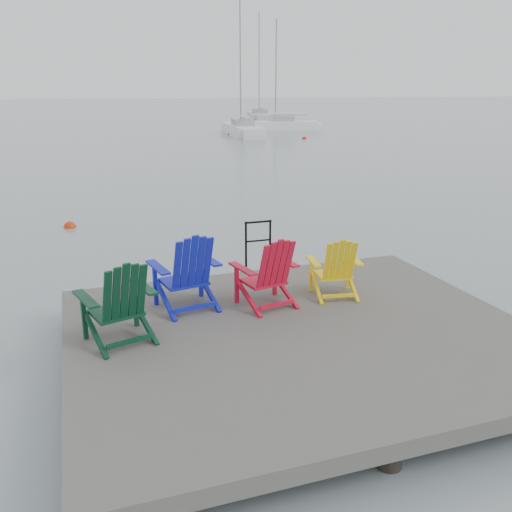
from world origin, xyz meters
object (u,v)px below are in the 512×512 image
object	(u,v)px
sailboat_far	(279,126)
sailboat_near	(242,130)
chair_green	(119,301)
chair_yellow	(336,267)
sailboat_mid	(259,116)
buoy_a	(70,227)
handrail	(258,241)
buoy_c	(304,139)
buoy_d	(230,135)
chair_red	(268,272)
chair_blue	(187,271)

from	to	relation	value
sailboat_far	sailboat_near	bearing A→B (deg)	145.51
chair_green	chair_yellow	bearing A→B (deg)	-6.27
sailboat_mid	sailboat_far	world-z (taller)	sailboat_mid
chair_yellow	buoy_a	distance (m)	8.88
handrail	chair_green	xyz separation A→B (m)	(-2.52, -2.07, 0.01)
sailboat_mid	buoy_c	bearing A→B (deg)	-88.63
sailboat_far	buoy_d	xyz separation A→B (m)	(-5.42, -3.03, -0.36)
buoy_a	buoy_c	distance (m)	27.83
handrail	buoy_d	world-z (taller)	handrail
handrail	chair_yellow	distance (m)	1.69
buoy_a	buoy_c	world-z (taller)	buoy_c
chair_red	buoy_d	world-z (taller)	chair_red
buoy_a	sailboat_near	bearing A→B (deg)	63.78
chair_yellow	buoy_d	xyz separation A→B (m)	(8.65, 35.43, -0.98)
handrail	buoy_d	distance (m)	35.19
chair_blue	sailboat_mid	size ratio (longest dim) A/B	0.09
chair_red	handrail	bearing A→B (deg)	64.87
chair_yellow	buoy_a	size ratio (longest dim) A/B	2.91
chair_green	buoy_a	xyz separation A→B (m)	(-0.57, 8.50, -1.05)
handrail	buoy_a	bearing A→B (deg)	115.72
chair_blue	sailboat_near	xyz separation A→B (m)	(11.80, 34.89, -0.72)
buoy_d	chair_red	bearing A→B (deg)	-105.37
chair_red	sailboat_far	distance (m)	41.37
buoy_c	buoy_a	bearing A→B (deg)	-126.76
sailboat_far	buoy_c	bearing A→B (deg)	-169.39
chair_blue	sailboat_far	distance (m)	41.54
handrail	chair_yellow	world-z (taller)	chair_yellow
buoy_a	buoy_c	bearing A→B (deg)	53.24
handrail	buoy_c	xyz separation A→B (m)	(13.56, 28.72, -1.04)
chair_red	buoy_c	world-z (taller)	chair_red
sailboat_mid	buoy_c	world-z (taller)	sailboat_mid
chair_green	buoy_d	distance (m)	37.90
chair_green	sailboat_near	distance (m)	37.93
chair_green	buoy_a	size ratio (longest dim) A/B	3.35
chair_red	sailboat_mid	world-z (taller)	sailboat_mid
chair_red	sailboat_near	size ratio (longest dim) A/B	0.09
chair_yellow	buoy_c	bearing A→B (deg)	77.51
sailboat_near	handrail	bearing A→B (deg)	-100.42
chair_green	chair_blue	world-z (taller)	chair_blue
handrail	sailboat_near	xyz separation A→B (m)	(10.29, 33.62, -0.69)
chair_blue	sailboat_mid	bearing A→B (deg)	59.90
buoy_a	chair_yellow	bearing A→B (deg)	-64.42
handrail	sailboat_near	size ratio (longest dim) A/B	0.08
chair_green	buoy_d	size ratio (longest dim) A/B	3.16
sailboat_near	sailboat_far	world-z (taller)	sailboat_near
chair_green	sailboat_near	world-z (taller)	sailboat_near
sailboat_near	sailboat_mid	distance (m)	22.15
handrail	chair_red	size ratio (longest dim) A/B	0.85
sailboat_mid	buoy_d	bearing A→B (deg)	-102.07
chair_green	chair_blue	size ratio (longest dim) A/B	0.96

